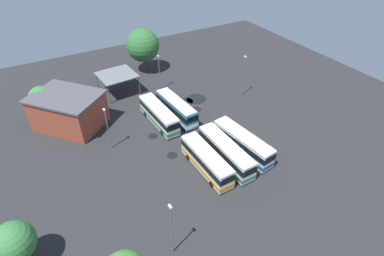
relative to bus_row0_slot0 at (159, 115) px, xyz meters
name	(u,v)px	position (x,y,z in m)	size (l,w,h in m)	color
ground_plane	(197,136)	(6.90, 4.07, -1.91)	(93.36, 93.36, 0.00)	#28282B
bus_row0_slot0	(159,115)	(0.00, 0.00, 0.00)	(11.10, 3.10, 3.63)	silver
bus_row0_slot1	(176,108)	(-0.30, 3.68, 0.00)	(11.12, 3.42, 3.63)	teal
bus_row1_slot0	(206,161)	(14.65, 1.04, 0.00)	(10.83, 2.85, 3.63)	silver
bus_row1_slot1	(226,152)	(14.41, 4.71, 0.00)	(11.78, 2.78, 3.63)	silver
bus_row1_slot2	(243,143)	(13.96, 8.32, 0.00)	(11.76, 3.96, 3.63)	silver
depot_building	(69,111)	(-7.45, -14.08, 1.23)	(14.51, 14.14, 6.24)	#99422D
maintenance_shelter	(117,75)	(-14.52, -2.68, 2.12)	(7.56, 7.78, 4.27)	slate
lamp_post_far_corner	(243,75)	(-0.59, 19.23, 2.89)	(0.56, 0.28, 8.77)	slate
lamp_post_mid_lot	(171,228)	(24.31, -9.57, 2.65)	(0.56, 0.28, 8.29)	slate
lamp_post_by_building	(159,71)	(-11.36, 5.52, 2.39)	(0.56, 0.28, 7.78)	slate
lamp_post_near_entrance	(108,127)	(2.39, -9.89, 2.33)	(0.56, 0.28, 7.68)	slate
tree_south_edge	(41,98)	(-12.13, -17.63, 2.43)	(4.40, 4.40, 6.56)	brown
tree_northeast	(14,242)	(17.47, -24.77, 2.43)	(4.58, 4.58, 6.65)	brown
tree_west_edge	(143,45)	(-21.31, 6.14, 4.46)	(7.54, 7.54, 10.15)	brown
puddle_between_rows	(196,99)	(-3.96, 10.20, -1.91)	(4.11, 4.11, 0.01)	black
puddle_centre_drain	(186,101)	(-4.19, 7.90, -1.91)	(2.97, 2.97, 0.01)	black
puddle_back_corner	(153,136)	(2.97, -2.68, -1.91)	(1.75, 1.75, 0.01)	black
puddle_front_lane	(172,155)	(9.17, -1.99, -1.91)	(1.75, 1.75, 0.01)	black
puddle_near_shelter	(196,109)	(-0.62, 8.23, -1.91)	(2.06, 2.06, 0.01)	black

